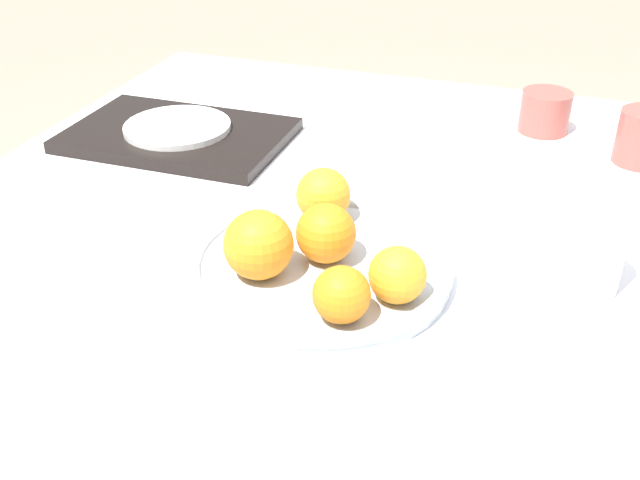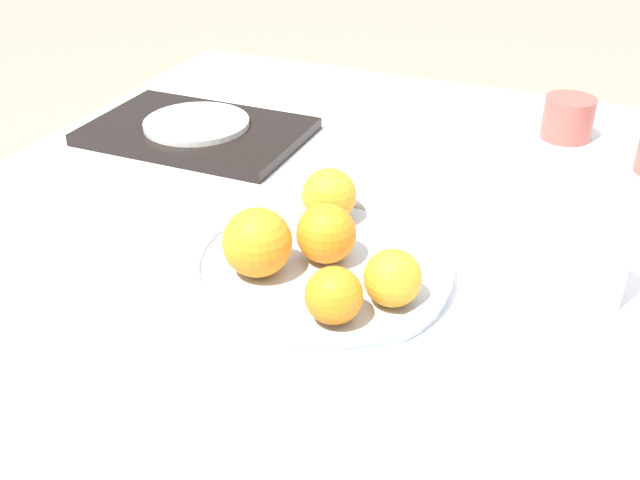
% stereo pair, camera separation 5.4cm
% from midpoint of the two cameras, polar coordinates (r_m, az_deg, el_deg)
% --- Properties ---
extents(table, '(1.54, 0.95, 0.74)m').
position_cam_midpoint_polar(table, '(1.31, 13.33, -11.75)').
color(table, white).
rests_on(table, ground_plane).
extents(fruit_platter, '(0.32, 0.32, 0.03)m').
position_cam_midpoint_polar(fruit_platter, '(0.90, 1.72, -1.98)').
color(fruit_platter, '#B2BCC6').
rests_on(fruit_platter, table).
extents(orange_0, '(0.08, 0.08, 0.08)m').
position_cam_midpoint_polar(orange_0, '(0.86, -3.01, -0.23)').
color(orange_0, orange).
rests_on(orange_0, fruit_platter).
extents(orange_1, '(0.06, 0.06, 0.06)m').
position_cam_midpoint_polar(orange_1, '(0.82, 7.45, -2.93)').
color(orange_1, orange).
rests_on(orange_1, fruit_platter).
extents(orange_2, '(0.07, 0.07, 0.07)m').
position_cam_midpoint_polar(orange_2, '(0.88, 2.23, 0.46)').
color(orange_2, orange).
rests_on(orange_2, fruit_platter).
extents(orange_3, '(0.07, 0.07, 0.07)m').
position_cam_midpoint_polar(orange_3, '(0.97, 2.30, 3.40)').
color(orange_3, orange).
rests_on(orange_3, fruit_platter).
extents(orange_4, '(0.06, 0.06, 0.06)m').
position_cam_midpoint_polar(orange_4, '(0.79, 3.04, -4.29)').
color(orange_4, orange).
rests_on(orange_4, fruit_platter).
extents(water_glass, '(0.07, 0.07, 0.12)m').
position_cam_midpoint_polar(water_glass, '(0.90, 22.12, -1.30)').
color(water_glass, silver).
rests_on(water_glass, table).
extents(serving_tray, '(0.36, 0.24, 0.02)m').
position_cam_midpoint_polar(serving_tray, '(1.29, -8.14, 8.16)').
color(serving_tray, black).
rests_on(serving_tray, table).
extents(side_plate, '(0.18, 0.18, 0.01)m').
position_cam_midpoint_polar(side_plate, '(1.28, -8.19, 8.78)').
color(side_plate, silver).
rests_on(side_plate, serving_tray).
extents(cup_2, '(0.08, 0.08, 0.07)m').
position_cam_midpoint_polar(cup_2, '(1.34, 19.50, 8.73)').
color(cup_2, '#9E4C42').
rests_on(cup_2, table).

